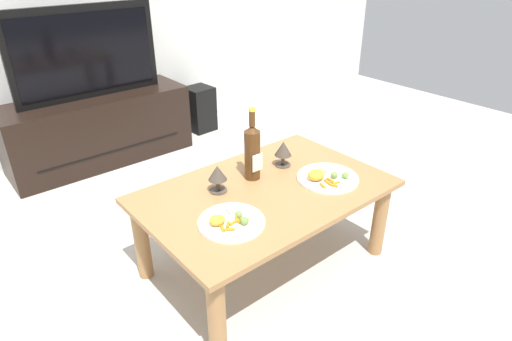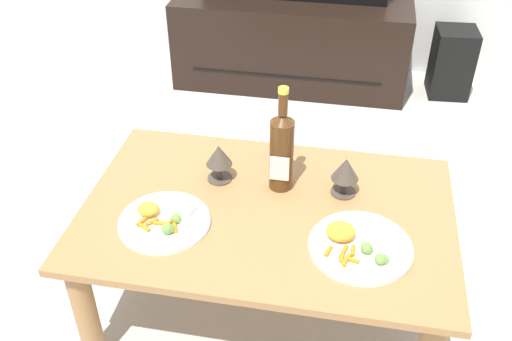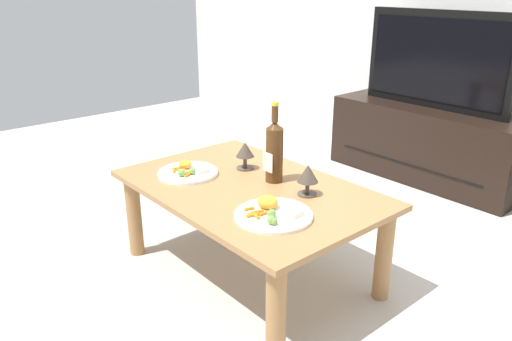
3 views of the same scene
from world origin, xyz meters
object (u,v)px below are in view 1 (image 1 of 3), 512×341
Objects in this scene: wine_bottle at (252,150)px; dinner_plate_left at (231,221)px; tv_stand at (99,129)px; dinner_plate_right at (327,177)px; dining_table at (265,202)px; goblet_left at (218,174)px; floor_speaker at (200,109)px; tv_screen at (85,53)px; goblet_right at (283,150)px.

dinner_plate_left is at bearing -142.01° from wine_bottle.
tv_stand is 1.84m from dinner_plate_right.
tv_stand reaches higher than dining_table.
goblet_left reaches higher than dining_table.
tv_screen is at bearing 178.03° from floor_speaker.
dinner_plate_left is (-0.31, -0.24, -0.13)m from wine_bottle.
goblet_right reaches higher than goblet_left.
tv_screen is at bearing 103.51° from dinner_plate_right.
goblet_left reaches higher than dinner_plate_right.
tv_screen reaches higher than wine_bottle.
wine_bottle reaches higher than goblet_right.
wine_bottle reaches higher than tv_stand.
tv_screen is 1.07m from floor_speaker.
goblet_left is at bearing -91.16° from tv_screen.
dining_table is 0.27m from goblet_left.
tv_screen is (-0.15, 1.66, 0.43)m from dining_table.
wine_bottle is at bearing -179.68° from goblet_right.
dinner_plate_right is (0.26, -0.24, -0.13)m from wine_bottle.
dining_table is at bearing -34.97° from goblet_left.
dinner_plate_left is (-0.14, -1.78, -0.35)m from tv_screen.
floor_speaker is at bearing 2.01° from tv_screen.
dining_table is 4.14× the size of dinner_plate_left.
floor_speaker is 1.68m from goblet_right.
tv_stand is 1.29× the size of tv_screen.
dinner_plate_right is at bearing -27.95° from goblet_left.
tv_screen reaches higher than dinner_plate_left.
goblet_left is at bearing 145.03° from dining_table.
wine_bottle reaches higher than dinner_plate_right.
goblet_right is (0.37, -1.54, -0.27)m from tv_screen.
tv_screen is 2.79× the size of wine_bottle.
floor_speaker is 2.86× the size of goblet_right.
floor_speaker is 1.88m from dinner_plate_right.
tv_stand is 1.56m from goblet_left.
dinner_plate_left is at bearing -94.55° from tv_screen.
tv_screen is at bearing 95.03° from dining_table.
tv_stand is 3.60× the size of wine_bottle.
tv_stand is at bearing 85.45° from dinner_plate_left.
tv_stand is at bearing 103.49° from dinner_plate_right.
floor_speaker is (0.88, 0.03, -0.60)m from tv_screen.
dinner_plate_right reaches higher than dinner_plate_left.
dining_table is 0.89× the size of tv_stand.
goblet_right is at bearing 25.51° from dinner_plate_left.
dinner_plate_left is 0.57m from dinner_plate_right.
goblet_left reaches higher than floor_speaker.
dinner_plate_left is at bearing -154.49° from goblet_right.
dinner_plate_left is at bearing -123.39° from floor_speaker.
floor_speaker is at bearing 66.58° from dining_table.
dining_table is 1.85m from floor_speaker.
tv_screen reaches higher than tv_stand.
dining_table is at bearing -150.91° from goblet_right.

